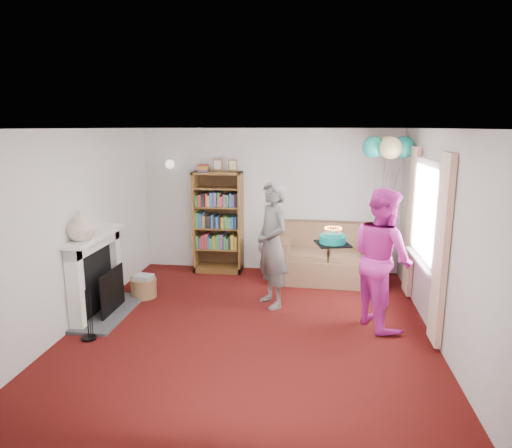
# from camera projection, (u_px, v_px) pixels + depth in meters

# --- Properties ---
(ground) EXTENTS (5.00, 5.00, 0.00)m
(ground) POSITION_uv_depth(u_px,v_px,m) (251.00, 327.00, 5.85)
(ground) COLOR black
(ground) RESTS_ON ground
(wall_back) EXTENTS (4.50, 0.02, 2.50)m
(wall_back) POSITION_uv_depth(u_px,v_px,m) (270.00, 200.00, 8.03)
(wall_back) COLOR silver
(wall_back) RESTS_ON ground
(wall_left) EXTENTS (0.02, 5.00, 2.50)m
(wall_left) POSITION_uv_depth(u_px,v_px,m) (77.00, 228.00, 5.87)
(wall_left) COLOR silver
(wall_left) RESTS_ON ground
(wall_right) EXTENTS (0.02, 5.00, 2.50)m
(wall_right) POSITION_uv_depth(u_px,v_px,m) (442.00, 238.00, 5.32)
(wall_right) COLOR silver
(wall_right) RESTS_ON ground
(ceiling) EXTENTS (4.50, 5.00, 0.01)m
(ceiling) POSITION_uv_depth(u_px,v_px,m) (250.00, 128.00, 5.33)
(ceiling) COLOR white
(ceiling) RESTS_ON wall_back
(fireplace) EXTENTS (0.55, 1.80, 1.12)m
(fireplace) POSITION_uv_depth(u_px,v_px,m) (100.00, 278.00, 6.19)
(fireplace) COLOR #3F3F42
(fireplace) RESTS_ON ground
(window_bay) EXTENTS (0.14, 2.02, 2.20)m
(window_bay) POSITION_uv_depth(u_px,v_px,m) (425.00, 230.00, 5.91)
(window_bay) COLOR white
(window_bay) RESTS_ON ground
(wall_sconce) EXTENTS (0.16, 0.23, 0.16)m
(wall_sconce) POSITION_uv_depth(u_px,v_px,m) (170.00, 164.00, 7.97)
(wall_sconce) COLOR gold
(wall_sconce) RESTS_ON ground
(bookcase) EXTENTS (0.84, 0.42, 1.98)m
(bookcase) POSITION_uv_depth(u_px,v_px,m) (218.00, 223.00, 8.01)
(bookcase) COLOR #472B14
(bookcase) RESTS_ON ground
(sofa) EXTENTS (1.75, 0.93, 0.93)m
(sofa) POSITION_uv_depth(u_px,v_px,m) (328.00, 259.00, 7.67)
(sofa) COLOR brown
(sofa) RESTS_ON ground
(wicker_basket) EXTENTS (0.38, 0.38, 0.35)m
(wicker_basket) POSITION_uv_depth(u_px,v_px,m) (144.00, 287.00, 6.87)
(wicker_basket) COLOR #9B7248
(wicker_basket) RESTS_ON ground
(person_striped) EXTENTS (0.71, 0.79, 1.80)m
(person_striped) POSITION_uv_depth(u_px,v_px,m) (272.00, 244.00, 6.41)
(person_striped) COLOR black
(person_striped) RESTS_ON ground
(person_magenta) EXTENTS (0.98, 1.08, 1.80)m
(person_magenta) POSITION_uv_depth(u_px,v_px,m) (382.00, 258.00, 5.76)
(person_magenta) COLOR #D42AA5
(person_magenta) RESTS_ON ground
(birthday_cake) EXTENTS (0.40, 0.40, 0.22)m
(birthday_cake) POSITION_uv_depth(u_px,v_px,m) (333.00, 239.00, 5.79)
(birthday_cake) COLOR black
(birthday_cake) RESTS_ON ground
(balloons) EXTENTS (0.77, 0.77, 1.71)m
(balloons) POSITION_uv_depth(u_px,v_px,m) (388.00, 147.00, 6.84)
(balloons) COLOR #3F3F3F
(balloons) RESTS_ON ground
(mantel_vase) EXTENTS (0.45, 0.45, 0.37)m
(mantel_vase) POSITION_uv_depth(u_px,v_px,m) (81.00, 226.00, 5.69)
(mantel_vase) COLOR beige
(mantel_vase) RESTS_ON fireplace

